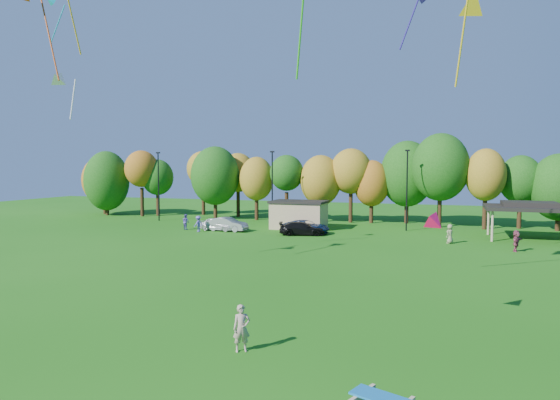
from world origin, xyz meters
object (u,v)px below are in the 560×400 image
(car_c, at_px, (305,227))
(car_b, at_px, (227,224))
(kite_flyer, at_px, (242,328))
(car_a, at_px, (218,224))
(car_d, at_px, (302,229))

(car_c, bearing_deg, car_b, 101.96)
(kite_flyer, height_order, car_a, kite_flyer)
(kite_flyer, bearing_deg, car_d, 69.93)
(car_a, xyz_separation_m, car_b, (1.18, -0.05, 0.03))
(kite_flyer, distance_m, car_d, 33.14)
(kite_flyer, height_order, car_b, kite_flyer)
(car_b, height_order, car_d, car_b)
(kite_flyer, xyz_separation_m, car_c, (-6.91, 33.72, -0.21))
(car_a, bearing_deg, car_b, -86.92)
(kite_flyer, xyz_separation_m, car_a, (-16.92, 32.94, -0.20))
(car_b, bearing_deg, car_a, 91.25)
(kite_flyer, relative_size, car_c, 0.36)
(car_b, xyz_separation_m, car_d, (8.83, -0.48, -0.06))
(kite_flyer, distance_m, car_a, 37.03)
(car_b, height_order, car_c, car_b)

